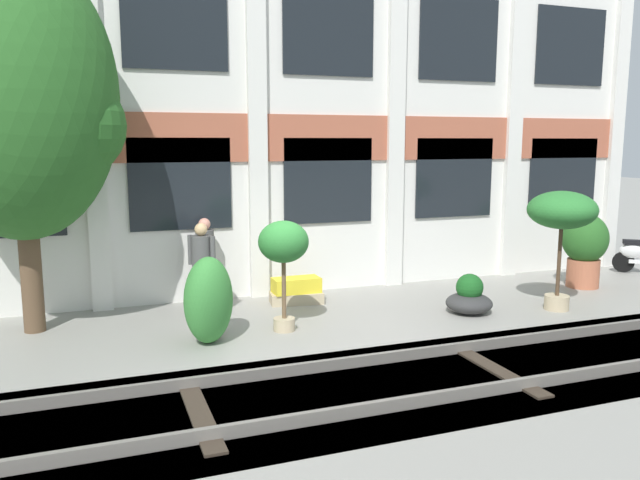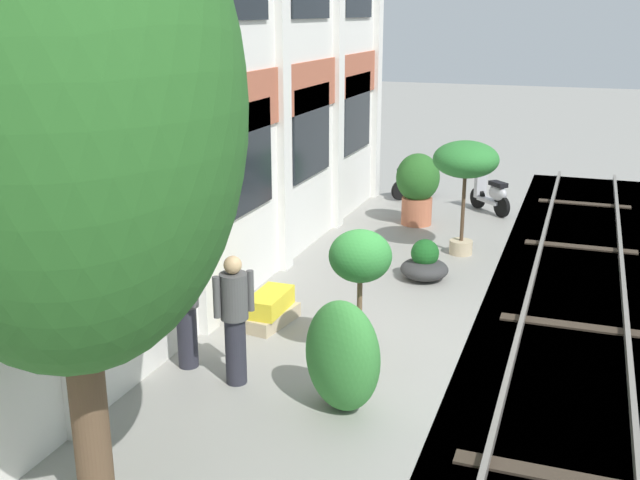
{
  "view_description": "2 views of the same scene",
  "coord_description": "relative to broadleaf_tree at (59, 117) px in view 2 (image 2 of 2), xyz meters",
  "views": [
    {
      "loc": [
        -3.04,
        -9.0,
        3.03
      ],
      "look_at": [
        0.88,
        1.63,
        1.24
      ],
      "focal_mm": 35.0,
      "sensor_mm": 36.0,
      "label": 1
    },
    {
      "loc": [
        -8.85,
        -2.22,
        4.42
      ],
      "look_at": [
        0.33,
        1.08,
        1.44
      ],
      "focal_mm": 42.0,
      "sensor_mm": 36.0,
      "label": 2
    }
  ],
  "objects": [
    {
      "name": "resident_by_doorway",
      "position": [
        2.89,
        0.68,
        -2.75
      ],
      "size": [
        0.34,
        0.47,
        1.64
      ],
      "rotation": [
        0.0,
        0.0,
        -0.52
      ],
      "color": "#282833",
      "rests_on": "ground"
    },
    {
      "name": "broadleaf_tree",
      "position": [
        0.0,
        0.0,
        0.0
      ],
      "size": [
        3.12,
        2.97,
        5.95
      ],
      "color": "brown",
      "rests_on": "ground"
    },
    {
      "name": "potted_plant_terracotta_small",
      "position": [
        8.82,
        -1.86,
        -1.89
      ],
      "size": [
        1.21,
        1.21,
        2.16
      ],
      "color": "tan",
      "rests_on": "ground"
    },
    {
      "name": "resident_watching_tracks",
      "position": [
        2.7,
        -0.1,
        -2.74
      ],
      "size": [
        0.43,
        0.37,
        1.65
      ],
      "rotation": [
        0.0,
        0.0,
        -2.27
      ],
      "color": "#282833",
      "rests_on": "ground"
    },
    {
      "name": "scooter_near_curb",
      "position": [
        12.07,
        -2.0,
        -3.19
      ],
      "size": [
        1.05,
        1.03,
        0.98
      ],
      "rotation": [
        0.0,
        0.0,
        0.77
      ],
      "color": "black",
      "rests_on": "ground"
    },
    {
      "name": "potted_plant_square_trough",
      "position": [
        4.51,
        0.23,
        -3.4
      ],
      "size": [
        1.05,
        0.62,
        0.49
      ],
      "color": "tan",
      "rests_on": "ground"
    },
    {
      "name": "scooter_second_parked",
      "position": [
        12.88,
        0.02,
        -3.19
      ],
      "size": [
        1.13,
        0.94,
        0.98
      ],
      "rotation": [
        0.0,
        0.0,
        5.6
      ],
      "color": "black",
      "rests_on": "ground"
    },
    {
      "name": "potted_plant_stone_basin",
      "position": [
        10.59,
        -0.59,
        -2.76
      ],
      "size": [
        0.93,
        0.93,
        1.55
      ],
      "color": "#B76647",
      "rests_on": "ground"
    },
    {
      "name": "apartment_facade",
      "position": [
        4.0,
        1.26,
        0.83
      ],
      "size": [
        17.95,
        0.64,
        8.98
      ],
      "color": "silver",
      "rests_on": "ground"
    },
    {
      "name": "potted_plant_wide_bowl",
      "position": [
        7.19,
        -1.5,
        -3.36
      ],
      "size": [
        0.83,
        0.83,
        0.71
      ],
      "color": "#333333",
      "rests_on": "ground"
    },
    {
      "name": "potted_plant_low_pan",
      "position": [
        3.79,
        -1.36,
        -2.25
      ],
      "size": [
        0.81,
        0.81,
        1.79
      ],
      "color": "tan",
      "rests_on": "ground"
    },
    {
      "name": "topiary_hedge",
      "position": [
        2.55,
        -1.53,
        -2.97
      ],
      "size": [
        1.1,
        1.22,
        1.32
      ],
      "primitive_type": "ellipsoid",
      "rotation": [
        0.0,
        0.0,
        1.06
      ],
      "color": "#388438",
      "rests_on": "ground"
    },
    {
      "name": "rail_tracks",
      "position": [
        4.0,
        -4.0,
        -3.76
      ],
      "size": [
        25.59,
        2.8,
        0.43
      ],
      "color": "#4C473F",
      "rests_on": "ground"
    },
    {
      "name": "ground_plane",
      "position": [
        4.0,
        -1.7,
        -3.63
      ],
      "size": [
        80.0,
        80.0,
        0.0
      ],
      "primitive_type": "plane",
      "color": "gray"
    }
  ]
}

